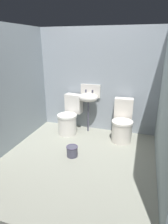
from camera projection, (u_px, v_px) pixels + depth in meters
ground_plane at (79, 159)px, 3.25m from camera, size 2.86×2.84×0.08m
wall_back at (98, 81)px, 4.02m from camera, size 2.86×0.10×2.11m
wall_left at (10, 89)px, 3.33m from camera, size 0.10×2.64×2.11m
toilet_left at (69, 118)px, 4.05m from camera, size 0.46×0.64×0.78m
toilet_right at (122, 124)px, 3.74m from camera, size 0.43×0.62×0.78m
sink at (89, 97)px, 3.97m from camera, size 0.42×0.35×0.99m
bucket at (72, 151)px, 3.24m from camera, size 0.20×0.20×0.18m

